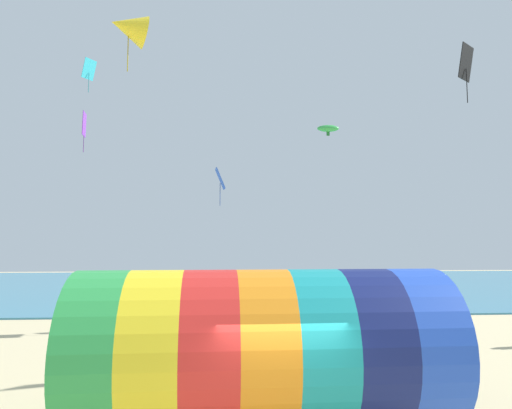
{
  "coord_description": "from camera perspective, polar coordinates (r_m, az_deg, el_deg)",
  "views": [
    {
      "loc": [
        -1.08,
        -8.98,
        3.99
      ],
      "look_at": [
        -0.27,
        3.22,
        5.06
      ],
      "focal_mm": 32.0,
      "sensor_mm": 36.0,
      "label": 1
    }
  ],
  "objects": [
    {
      "name": "giant_inflatable_tube",
      "position": [
        10.48,
        0.9,
        -17.54
      ],
      "size": [
        8.12,
        3.66,
        3.43
      ],
      "color": "green",
      "rests_on": "ground"
    },
    {
      "name": "sea",
      "position": [
        45.58,
        -2.46,
        -9.96
      ],
      "size": [
        120.0,
        40.0,
        0.1
      ],
      "primitive_type": "cube",
      "color": "teal",
      "rests_on": "ground"
    },
    {
      "name": "kite_purple_diamond",
      "position": [
        25.66,
        -20.68,
        9.3
      ],
      "size": [
        0.15,
        0.86,
        2.1
      ],
      "color": "purple"
    },
    {
      "name": "kite_black_diamond",
      "position": [
        19.17,
        24.77,
        15.74
      ],
      "size": [
        0.85,
        0.74,
        2.15
      ],
      "color": "black"
    },
    {
      "name": "kite_yellow_delta",
      "position": [
        16.29,
        -15.65,
        20.53
      ],
      "size": [
        1.52,
        1.45,
        2.07
      ],
      "color": "yellow"
    },
    {
      "name": "kite_cyan_diamond",
      "position": [
        26.26,
        -20.14,
        15.53
      ],
      "size": [
        0.67,
        0.77,
        1.75
      ],
      "color": "#2DB2C6"
    },
    {
      "name": "kite_handler",
      "position": [
        12.58,
        24.22,
        -18.91
      ],
      "size": [
        0.37,
        0.42,
        1.71
      ],
      "color": "#726651",
      "rests_on": "ground"
    },
    {
      "name": "kite_green_parafoil",
      "position": [
        24.79,
        8.99,
        9.37
      ],
      "size": [
        1.18,
        0.53,
        0.61
      ],
      "color": "green"
    },
    {
      "name": "kite_blue_diamond",
      "position": [
        22.46,
        -4.5,
        3.16
      ],
      "size": [
        0.54,
        0.81,
        1.84
      ],
      "color": "blue"
    }
  ]
}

